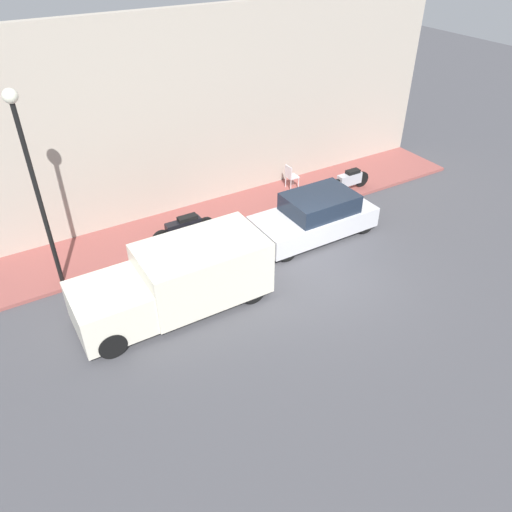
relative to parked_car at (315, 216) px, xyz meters
name	(u,v)px	position (x,y,z in m)	size (l,w,h in m)	color
ground_plane	(321,275)	(-1.92, 1.14, -0.66)	(60.00, 60.00, 0.00)	#47474C
sidewalk	(247,210)	(2.39, 1.14, -0.61)	(2.47, 16.94, 0.11)	#934C47
building_facade	(225,109)	(3.78, 1.14, 2.55)	(0.30, 16.94, 6.41)	#B2A899
parked_car	(315,216)	(0.00, 0.00, 0.00)	(1.76, 3.94, 1.40)	silver
delivery_van	(176,280)	(-1.06, 5.23, 0.23)	(1.92, 5.01, 1.73)	silver
scooter_silver	(349,180)	(1.65, -2.79, -0.13)	(0.30, 1.79, 0.78)	#B7B7BF
motorcycle_black	(184,228)	(1.62, 3.82, -0.09)	(0.30, 2.10, 0.85)	black
streetlamp	(30,166)	(1.52, 7.63, 2.96)	(0.35, 0.35, 5.36)	black
cafe_chair	(291,175)	(2.89, -1.03, -0.03)	(0.40, 0.40, 0.91)	silver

